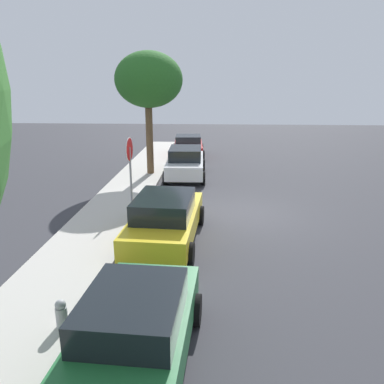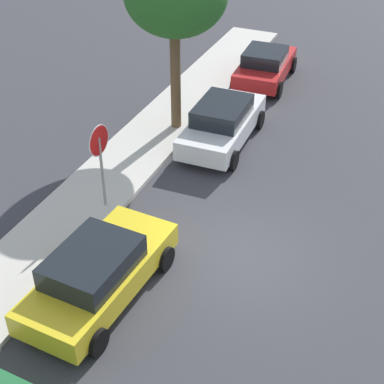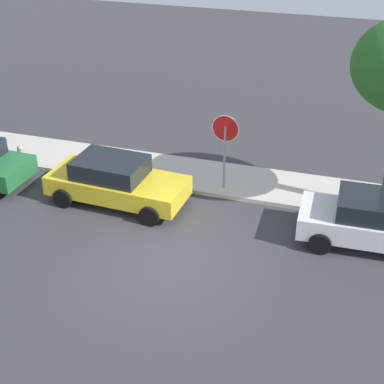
% 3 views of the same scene
% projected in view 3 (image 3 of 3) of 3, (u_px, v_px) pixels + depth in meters
% --- Properties ---
extents(ground_plane, '(60.00, 60.00, 0.00)m').
position_uv_depth(ground_plane, '(169.00, 260.00, 16.26)').
color(ground_plane, '#38383D').
extents(sidewalk_curb, '(32.00, 2.27, 0.14)m').
position_uv_depth(sidewalk_curb, '(215.00, 178.00, 20.23)').
color(sidewalk_curb, beige).
rests_on(sidewalk_curb, ground_plane).
extents(stop_sign, '(0.90, 0.08, 2.71)m').
position_uv_depth(stop_sign, '(225.00, 139.00, 18.69)').
color(stop_sign, gray).
rests_on(stop_sign, ground_plane).
extents(parked_car_yellow, '(4.51, 2.23, 1.50)m').
position_uv_depth(parked_car_yellow, '(116.00, 181.00, 18.65)').
color(parked_car_yellow, yellow).
rests_on(parked_car_yellow, ground_plane).
extents(parked_car_white, '(4.37, 2.07, 1.52)m').
position_uv_depth(parked_car_white, '(376.00, 221.00, 16.58)').
color(parked_car_white, white).
rests_on(parked_car_white, ground_plane).
extents(fire_hydrant, '(0.30, 0.22, 0.72)m').
position_uv_depth(fire_hydrant, '(21.00, 155.00, 21.18)').
color(fire_hydrant, '#A5A5A8').
rests_on(fire_hydrant, ground_plane).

